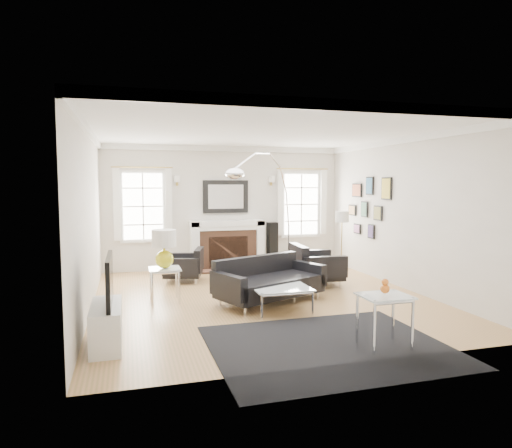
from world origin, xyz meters
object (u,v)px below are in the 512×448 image
object	(u,v)px
fireplace	(227,245)
gourd_lamp	(164,246)
sofa	(268,282)
coffee_table	(279,288)
arc_floor_lamp	(264,207)
armchair_right	(314,266)
armchair_left	(186,266)

from	to	relation	value
fireplace	gourd_lamp	distance (m)	3.07
sofa	coffee_table	bearing A→B (deg)	-89.52
sofa	arc_floor_lamp	size ratio (longest dim) A/B	0.75
gourd_lamp	arc_floor_lamp	world-z (taller)	arc_floor_lamp
arc_floor_lamp	fireplace	bearing A→B (deg)	117.60
sofa	coffee_table	distance (m)	0.58
sofa	armchair_right	world-z (taller)	armchair_right
sofa	armchair_right	bearing A→B (deg)	37.17
gourd_lamp	coffee_table	bearing A→B (deg)	-31.62
armchair_left	fireplace	bearing A→B (deg)	45.08
sofa	coffee_table	size ratio (longest dim) A/B	2.33
armchair_left	coffee_table	size ratio (longest dim) A/B	1.11
sofa	coffee_table	world-z (taller)	sofa
fireplace	coffee_table	world-z (taller)	fireplace
armchair_left	armchair_right	xyz separation A→B (m)	(2.33, -1.01, 0.06)
armchair_left	arc_floor_lamp	distance (m)	2.00
fireplace	sofa	world-z (taller)	fireplace
coffee_table	armchair_right	bearing A→B (deg)	51.03
fireplace	armchair_right	world-z (taller)	fireplace
fireplace	armchair_left	distance (m)	1.55
sofa	arc_floor_lamp	xyz separation A→B (m)	(0.53, 1.96, 1.13)
armchair_left	gourd_lamp	world-z (taller)	gourd_lamp
fireplace	arc_floor_lamp	distance (m)	1.51
arc_floor_lamp	sofa	bearing A→B (deg)	-105.11
arc_floor_lamp	gourd_lamp	bearing A→B (deg)	-144.84
sofa	gourd_lamp	distance (m)	1.80
gourd_lamp	fireplace	bearing A→B (deg)	58.10
fireplace	armchair_left	size ratio (longest dim) A/B	1.77
armchair_right	gourd_lamp	xyz separation A→B (m)	(-2.86, -0.49, 0.56)
armchair_left	coffee_table	distance (m)	2.75
gourd_lamp	arc_floor_lamp	size ratio (longest dim) A/B	0.24
sofa	armchair_right	size ratio (longest dim) A/B	1.99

